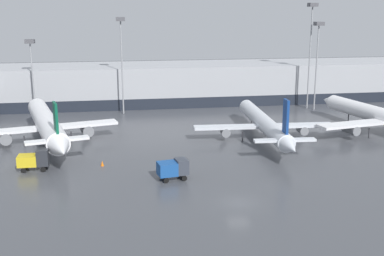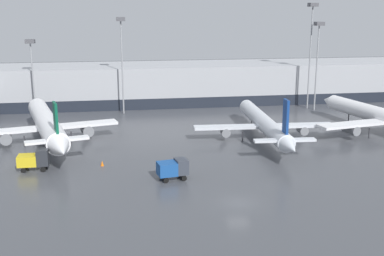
{
  "view_description": "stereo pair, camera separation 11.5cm",
  "coord_description": "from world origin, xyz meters",
  "px_view_note": "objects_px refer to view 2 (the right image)",
  "views": [
    {
      "loc": [
        -13.51,
        -49.44,
        21.3
      ],
      "look_at": [
        -1.48,
        23.83,
        3.0
      ],
      "focal_mm": 45.0,
      "sensor_mm": 36.0,
      "label": 1
    },
    {
      "loc": [
        -13.39,
        -49.46,
        21.3
      ],
      "look_at": [
        -1.48,
        23.83,
        3.0
      ],
      "focal_mm": 45.0,
      "sensor_mm": 36.0,
      "label": 2
    }
  ],
  "objects_px": {
    "apron_light_mast_1": "(312,28)",
    "apron_light_mast_2": "(121,39)",
    "parked_jet_1": "(47,124)",
    "service_truck_1": "(35,159)",
    "traffic_cone_0": "(102,163)",
    "service_truck_0": "(173,168)",
    "parked_jet_3": "(264,123)",
    "apron_light_mast_4": "(318,41)",
    "apron_light_mast_5": "(31,55)"
  },
  "relations": [
    {
      "from": "service_truck_0",
      "to": "apron_light_mast_4",
      "type": "height_order",
      "value": "apron_light_mast_4"
    },
    {
      "from": "parked_jet_1",
      "to": "apron_light_mast_2",
      "type": "relative_size",
      "value": 1.86
    },
    {
      "from": "parked_jet_3",
      "to": "traffic_cone_0",
      "type": "distance_m",
      "value": 28.68
    },
    {
      "from": "apron_light_mast_1",
      "to": "apron_light_mast_5",
      "type": "xyz_separation_m",
      "value": [
        -58.48,
        1.82,
        -4.89
      ]
    },
    {
      "from": "traffic_cone_0",
      "to": "apron_light_mast_5",
      "type": "relative_size",
      "value": 0.05
    },
    {
      "from": "traffic_cone_0",
      "to": "apron_light_mast_2",
      "type": "distance_m",
      "value": 38.3
    },
    {
      "from": "parked_jet_3",
      "to": "apron_light_mast_4",
      "type": "height_order",
      "value": "apron_light_mast_4"
    },
    {
      "from": "parked_jet_3",
      "to": "service_truck_1",
      "type": "xyz_separation_m",
      "value": [
        -35.7,
        -10.43,
        -1.19
      ]
    },
    {
      "from": "service_truck_0",
      "to": "parked_jet_3",
      "type": "bearing_deg",
      "value": 35.02
    },
    {
      "from": "apron_light_mast_5",
      "to": "parked_jet_1",
      "type": "bearing_deg",
      "value": -76.9
    },
    {
      "from": "parked_jet_1",
      "to": "service_truck_0",
      "type": "relative_size",
      "value": 8.94
    },
    {
      "from": "parked_jet_3",
      "to": "service_truck_0",
      "type": "xyz_separation_m",
      "value": [
        -17.62,
        -17.23,
        -1.21
      ]
    },
    {
      "from": "parked_jet_3",
      "to": "apron_light_mast_1",
      "type": "xyz_separation_m",
      "value": [
        17.54,
        23.94,
        14.66
      ]
    },
    {
      "from": "parked_jet_1",
      "to": "apron_light_mast_5",
      "type": "distance_m",
      "value": 24.76
    },
    {
      "from": "service_truck_0",
      "to": "apron_light_mast_4",
      "type": "relative_size",
      "value": 0.22
    },
    {
      "from": "apron_light_mast_4",
      "to": "apron_light_mast_1",
      "type": "bearing_deg",
      "value": 117.82
    },
    {
      "from": "parked_jet_3",
      "to": "service_truck_1",
      "type": "distance_m",
      "value": 37.21
    },
    {
      "from": "parked_jet_1",
      "to": "apron_light_mast_2",
      "type": "xyz_separation_m",
      "value": [
        12.86,
        21.44,
        12.31
      ]
    },
    {
      "from": "service_truck_1",
      "to": "apron_light_mast_4",
      "type": "height_order",
      "value": "apron_light_mast_4"
    },
    {
      "from": "apron_light_mast_4",
      "to": "parked_jet_1",
      "type": "bearing_deg",
      "value": -160.89
    },
    {
      "from": "service_truck_1",
      "to": "traffic_cone_0",
      "type": "bearing_deg",
      "value": 2.62
    },
    {
      "from": "parked_jet_3",
      "to": "service_truck_1",
      "type": "height_order",
      "value": "parked_jet_3"
    },
    {
      "from": "traffic_cone_0",
      "to": "apron_light_mast_4",
      "type": "distance_m",
      "value": 57.4
    },
    {
      "from": "parked_jet_1",
      "to": "service_truck_1",
      "type": "bearing_deg",
      "value": 166.49
    },
    {
      "from": "apron_light_mast_2",
      "to": "apron_light_mast_1",
      "type": "bearing_deg",
      "value": -1.3
    },
    {
      "from": "service_truck_1",
      "to": "apron_light_mast_4",
      "type": "xyz_separation_m",
      "value": [
        54.16,
        32.64,
        13.25
      ]
    },
    {
      "from": "service_truck_0",
      "to": "traffic_cone_0",
      "type": "bearing_deg",
      "value": 132.69
    },
    {
      "from": "apron_light_mast_2",
      "to": "apron_light_mast_5",
      "type": "distance_m",
      "value": 18.32
    },
    {
      "from": "parked_jet_1",
      "to": "service_truck_1",
      "type": "relative_size",
      "value": 8.94
    },
    {
      "from": "apron_light_mast_5",
      "to": "apron_light_mast_1",
      "type": "bearing_deg",
      "value": -1.78
    },
    {
      "from": "parked_jet_1",
      "to": "apron_light_mast_5",
      "type": "xyz_separation_m",
      "value": [
        -5.2,
        22.34,
        9.33
      ]
    },
    {
      "from": "apron_light_mast_4",
      "to": "service_truck_1",
      "type": "bearing_deg",
      "value": -148.93
    },
    {
      "from": "apron_light_mast_2",
      "to": "service_truck_1",
      "type": "bearing_deg",
      "value": -109.96
    },
    {
      "from": "service_truck_0",
      "to": "apron_light_mast_5",
      "type": "bearing_deg",
      "value": 109.15
    },
    {
      "from": "parked_jet_3",
      "to": "apron_light_mast_4",
      "type": "relative_size",
      "value": 1.82
    },
    {
      "from": "service_truck_0",
      "to": "parked_jet_1",
      "type": "bearing_deg",
      "value": 121.94
    },
    {
      "from": "parked_jet_1",
      "to": "apron_light_mast_1",
      "type": "bearing_deg",
      "value": -82.6
    },
    {
      "from": "parked_jet_1",
      "to": "traffic_cone_0",
      "type": "xyz_separation_m",
      "value": [
        9.01,
        -13.54,
        -2.83
      ]
    },
    {
      "from": "parked_jet_3",
      "to": "traffic_cone_0",
      "type": "bearing_deg",
      "value": 114.22
    },
    {
      "from": "service_truck_1",
      "to": "apron_light_mast_1",
      "type": "distance_m",
      "value": 65.33
    },
    {
      "from": "service_truck_1",
      "to": "apron_light_mast_5",
      "type": "xyz_separation_m",
      "value": [
        -5.24,
        36.19,
        10.96
      ]
    },
    {
      "from": "apron_light_mast_1",
      "to": "apron_light_mast_5",
      "type": "height_order",
      "value": "apron_light_mast_1"
    },
    {
      "from": "apron_light_mast_2",
      "to": "apron_light_mast_4",
      "type": "relative_size",
      "value": 1.05
    },
    {
      "from": "parked_jet_1",
      "to": "apron_light_mast_4",
      "type": "bearing_deg",
      "value": -84.55
    },
    {
      "from": "parked_jet_3",
      "to": "apron_light_mast_5",
      "type": "relative_size",
      "value": 2.21
    },
    {
      "from": "apron_light_mast_2",
      "to": "parked_jet_3",
      "type": "bearing_deg",
      "value": -47.38
    },
    {
      "from": "traffic_cone_0",
      "to": "apron_light_mast_4",
      "type": "height_order",
      "value": "apron_light_mast_4"
    },
    {
      "from": "apron_light_mast_1",
      "to": "apron_light_mast_2",
      "type": "relative_size",
      "value": 1.14
    },
    {
      "from": "parked_jet_1",
      "to": "parked_jet_3",
      "type": "relative_size",
      "value": 1.07
    },
    {
      "from": "service_truck_0",
      "to": "apron_light_mast_1",
      "type": "distance_m",
      "value": 56.42
    }
  ]
}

